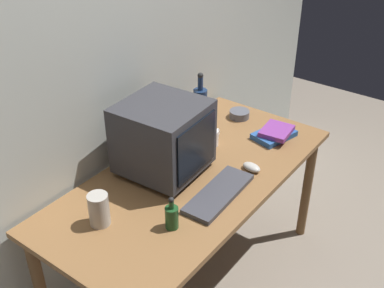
{
  "coord_description": "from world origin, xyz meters",
  "views": [
    {
      "loc": [
        -1.56,
        -1.16,
        2.13
      ],
      "look_at": [
        0.0,
        0.0,
        0.93
      ],
      "focal_mm": 44.77,
      "sensor_mm": 36.0,
      "label": 1
    }
  ],
  "objects": [
    {
      "name": "crt_monitor",
      "position": [
        -0.05,
        0.13,
        0.94
      ],
      "size": [
        0.4,
        0.41,
        0.37
      ],
      "color": "#333338",
      "rests_on": "desk"
    },
    {
      "name": "keyboard",
      "position": [
        -0.06,
        -0.2,
        0.76
      ],
      "size": [
        0.43,
        0.17,
        0.02
      ],
      "primitive_type": "cube",
      "rotation": [
        0.0,
        0.0,
        0.05
      ],
      "color": "#3F3F47",
      "rests_on": "desk"
    },
    {
      "name": "bottle_tall",
      "position": [
        0.44,
        0.27,
        0.87
      ],
      "size": [
        0.08,
        0.08,
        0.33
      ],
      "color": "navy",
      "rests_on": "desk"
    },
    {
      "name": "metal_canister",
      "position": [
        -0.53,
        0.1,
        0.83
      ],
      "size": [
        0.09,
        0.09,
        0.15
      ],
      "primitive_type": "cylinder",
      "color": "#B7B2A8",
      "rests_on": "desk"
    },
    {
      "name": "ground_plane",
      "position": [
        0.0,
        0.0,
        0.0
      ],
      "size": [
        6.0,
        6.0,
        0.0
      ],
      "primitive_type": "plane",
      "color": "gray"
    },
    {
      "name": "cd_spindle",
      "position": [
        0.65,
        0.13,
        0.77
      ],
      "size": [
        0.12,
        0.12,
        0.04
      ],
      "primitive_type": "cylinder",
      "color": "#595B66",
      "rests_on": "desk"
    },
    {
      "name": "computer_mouse",
      "position": [
        0.21,
        -0.22,
        0.77
      ],
      "size": [
        0.07,
        0.11,
        0.04
      ],
      "primitive_type": "ellipsoid",
      "rotation": [
        0.0,
        0.0,
        -0.14
      ],
      "color": "beige",
      "rests_on": "desk"
    },
    {
      "name": "book_stack",
      "position": [
        0.57,
        -0.16,
        0.78
      ],
      "size": [
        0.26,
        0.2,
        0.06
      ],
      "color": "#28569E",
      "rests_on": "desk"
    },
    {
      "name": "bottle_short",
      "position": [
        -0.36,
        -0.16,
        0.81
      ],
      "size": [
        0.06,
        0.06,
        0.16
      ],
      "color": "#1E4C23",
      "rests_on": "desk"
    },
    {
      "name": "mug",
      "position": [
        0.29,
        0.08,
        0.8
      ],
      "size": [
        0.12,
        0.08,
        0.09
      ],
      "color": "white",
      "rests_on": "desk"
    },
    {
      "name": "back_wall",
      "position": [
        0.0,
        0.44,
        1.25
      ],
      "size": [
        4.0,
        0.08,
        2.5
      ],
      "primitive_type": "cube",
      "color": "beige",
      "rests_on": "ground"
    },
    {
      "name": "desk",
      "position": [
        0.0,
        0.0,
        0.66
      ],
      "size": [
        1.62,
        0.77,
        0.75
      ],
      "color": "olive",
      "rests_on": "ground"
    }
  ]
}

